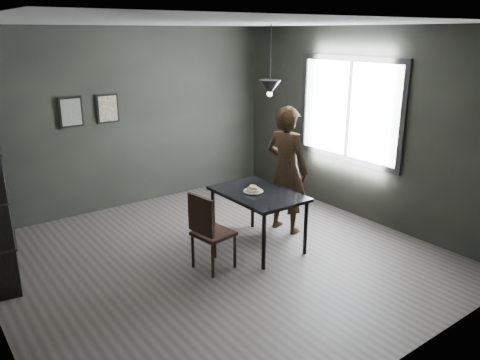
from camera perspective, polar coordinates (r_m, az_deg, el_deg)
ground at (r=5.95m, az=-2.45°, el=-9.49°), size 5.00×5.00×0.00m
back_wall at (r=7.61m, az=-13.34°, el=7.26°), size 5.00×0.10×2.80m
ceiling at (r=5.29m, az=-2.87°, el=18.58°), size 5.00×5.00×0.02m
window_assembly at (r=7.20m, az=13.10°, el=8.31°), size 0.04×1.96×1.56m
cafe_table at (r=6.01m, az=2.20°, el=-2.22°), size 0.80×1.20×0.75m
white_plate at (r=5.98m, az=1.63°, el=-1.44°), size 0.23×0.23×0.01m
donut_pile at (r=5.97m, az=1.63°, el=-1.14°), size 0.20×0.20×0.08m
woman at (r=6.48m, az=5.70°, el=1.24°), size 0.56×0.73×1.78m
wood_chair at (r=5.46m, az=-3.94°, el=-5.83°), size 0.47×0.47×0.95m
pendant_lamp at (r=5.92m, az=3.67°, el=11.21°), size 0.28×0.28×0.86m
framed_print_left at (r=7.25m, az=-19.91°, el=7.79°), size 0.34×0.04×0.44m
framed_print_right at (r=7.42m, az=-15.84°, el=8.38°), size 0.34×0.04×0.44m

